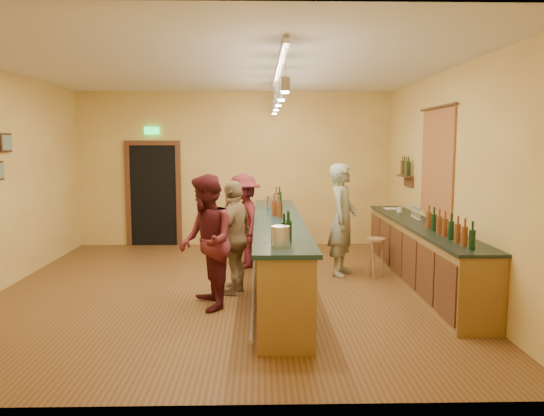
{
  "coord_description": "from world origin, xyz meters",
  "views": [
    {
      "loc": [
        0.52,
        -7.63,
        2.14
      ],
      "look_at": [
        0.71,
        0.2,
        1.18
      ],
      "focal_mm": 35.0,
      "sensor_mm": 36.0,
      "label": 1
    }
  ],
  "objects_px": {
    "back_counter": "(421,253)",
    "customer_b": "(235,237)",
    "tasting_bar": "(278,249)",
    "bartender": "(342,220)",
    "bar_stool": "(376,247)",
    "customer_a": "(206,242)",
    "customer_c": "(243,221)"
  },
  "relations": [
    {
      "from": "back_counter",
      "to": "customer_b",
      "type": "height_order",
      "value": "customer_b"
    },
    {
      "from": "tasting_bar",
      "to": "bartender",
      "type": "bearing_deg",
      "value": 38.12
    },
    {
      "from": "bartender",
      "to": "bar_stool",
      "type": "xyz_separation_m",
      "value": [
        0.52,
        -0.15,
        -0.43
      ]
    },
    {
      "from": "back_counter",
      "to": "customer_b",
      "type": "xyz_separation_m",
      "value": [
        -2.81,
        -0.37,
        0.32
      ]
    },
    {
      "from": "customer_a",
      "to": "customer_c",
      "type": "distance_m",
      "value": 2.35
    },
    {
      "from": "tasting_bar",
      "to": "bartender",
      "type": "relative_size",
      "value": 2.8
    },
    {
      "from": "customer_b",
      "to": "tasting_bar",
      "type": "bearing_deg",
      "value": 127.21
    },
    {
      "from": "back_counter",
      "to": "customer_a",
      "type": "bearing_deg",
      "value": -160.97
    },
    {
      "from": "back_counter",
      "to": "customer_a",
      "type": "xyz_separation_m",
      "value": [
        -3.14,
        -1.08,
        0.39
      ]
    },
    {
      "from": "customer_c",
      "to": "bar_stool",
      "type": "xyz_separation_m",
      "value": [
        2.14,
        -0.73,
        -0.33
      ]
    },
    {
      "from": "back_counter",
      "to": "customer_c",
      "type": "height_order",
      "value": "customer_c"
    },
    {
      "from": "customer_c",
      "to": "customer_a",
      "type": "bearing_deg",
      "value": -29.12
    },
    {
      "from": "customer_a",
      "to": "bar_stool",
      "type": "distance_m",
      "value": 3.03
    },
    {
      "from": "back_counter",
      "to": "bartender",
      "type": "relative_size",
      "value": 2.5
    },
    {
      "from": "tasting_bar",
      "to": "bar_stool",
      "type": "xyz_separation_m",
      "value": [
        1.59,
        0.69,
        -0.12
      ]
    },
    {
      "from": "customer_b",
      "to": "bar_stool",
      "type": "height_order",
      "value": "customer_b"
    },
    {
      "from": "tasting_bar",
      "to": "customer_c",
      "type": "xyz_separation_m",
      "value": [
        -0.55,
        1.42,
        0.21
      ]
    },
    {
      "from": "back_counter",
      "to": "bartender",
      "type": "xyz_separation_m",
      "value": [
        -1.1,
        0.66,
        0.42
      ]
    },
    {
      "from": "customer_c",
      "to": "bar_stool",
      "type": "height_order",
      "value": "customer_c"
    },
    {
      "from": "back_counter",
      "to": "bar_stool",
      "type": "distance_m",
      "value": 0.78
    },
    {
      "from": "customer_a",
      "to": "customer_b",
      "type": "distance_m",
      "value": 0.78
    },
    {
      "from": "customer_c",
      "to": "customer_b",
      "type": "bearing_deg",
      "value": -21.86
    },
    {
      "from": "back_counter",
      "to": "tasting_bar",
      "type": "xyz_separation_m",
      "value": [
        -2.18,
        -0.18,
        0.12
      ]
    },
    {
      "from": "customer_c",
      "to": "bar_stool",
      "type": "relative_size",
      "value": 2.58
    },
    {
      "from": "back_counter",
      "to": "customer_c",
      "type": "distance_m",
      "value": 3.01
    },
    {
      "from": "tasting_bar",
      "to": "customer_c",
      "type": "relative_size",
      "value": 3.13
    },
    {
      "from": "customer_a",
      "to": "back_counter",
      "type": "bearing_deg",
      "value": 94.04
    },
    {
      "from": "customer_b",
      "to": "customer_c",
      "type": "bearing_deg",
      "value": -162.72
    },
    {
      "from": "customer_a",
      "to": "bar_stool",
      "type": "xyz_separation_m",
      "value": [
        2.55,
        1.59,
        -0.39
      ]
    },
    {
      "from": "bar_stool",
      "to": "customer_a",
      "type": "bearing_deg",
      "value": -148.03
    },
    {
      "from": "tasting_bar",
      "to": "customer_b",
      "type": "xyz_separation_m",
      "value": [
        -0.63,
        -0.19,
        0.2
      ]
    },
    {
      "from": "customer_b",
      "to": "customer_c",
      "type": "xyz_separation_m",
      "value": [
        0.08,
        1.61,
        0.0
      ]
    }
  ]
}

